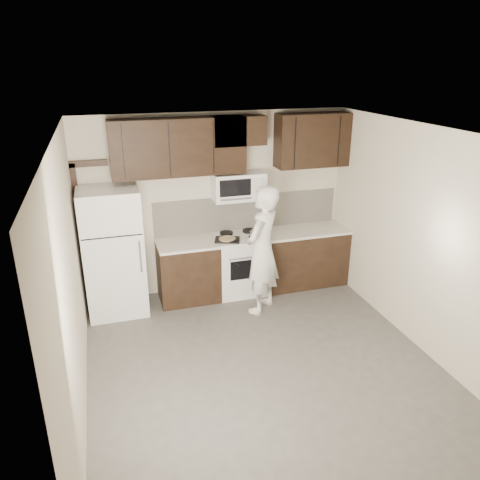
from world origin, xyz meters
name	(u,v)px	position (x,y,z in m)	size (l,w,h in m)	color
floor	(264,367)	(0.00, 0.00, 0.00)	(4.50, 4.50, 0.00)	#4D4B48
back_wall	(216,204)	(0.00, 2.25, 1.35)	(4.00, 4.00, 0.00)	beige
ceiling	(269,135)	(0.00, 0.00, 2.70)	(4.50, 4.50, 0.00)	white
counter_run	(259,262)	(0.60, 1.94, 0.46)	(2.95, 0.64, 0.91)	black
stove	(241,264)	(0.30, 1.94, 0.46)	(0.76, 0.66, 0.94)	white
backsplash	(247,212)	(0.50, 2.24, 1.18)	(2.90, 0.02, 0.54)	beige
upper_cabinets	(232,143)	(0.21, 2.08, 2.28)	(3.48, 0.35, 0.78)	black
microwave	(238,186)	(0.30, 2.06, 1.65)	(0.76, 0.42, 0.40)	white
refrigerator	(114,252)	(-1.55, 1.89, 0.90)	(0.80, 0.76, 1.80)	white
door_trim	(83,223)	(-1.92, 2.21, 1.25)	(0.50, 0.08, 2.12)	black
saucepan	(255,235)	(0.48, 1.79, 0.97)	(0.27, 0.16, 0.15)	silver
baking_tray	(227,240)	(0.06, 1.83, 0.92)	(0.36, 0.27, 0.02)	black
pizza	(227,239)	(0.06, 1.83, 0.94)	(0.24, 0.24, 0.02)	#CCB988
person	(262,250)	(0.42, 1.31, 0.92)	(0.67, 0.44, 1.83)	white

